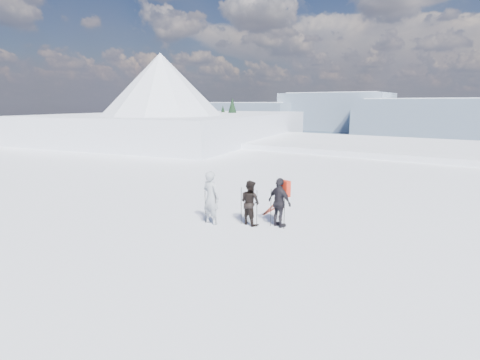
% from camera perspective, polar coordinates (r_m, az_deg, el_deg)
% --- Properties ---
extents(lake_basin, '(820.00, 820.00, 71.62)m').
position_cam_1_polar(lake_basin, '(39.69, 25.26, -5.30)').
color(lake_basin, white).
rests_on(lake_basin, ground).
extents(near_ridge, '(31.37, 35.68, 25.62)m').
position_cam_1_polar(near_ridge, '(49.21, -6.68, 2.48)').
color(near_ridge, white).
rests_on(near_ridge, ground).
extents(skier_grey, '(0.77, 0.56, 1.96)m').
position_cam_1_polar(skier_grey, '(13.58, -4.45, -2.69)').
color(skier_grey, '#9AA0A8').
rests_on(skier_grey, ground).
extents(skier_dark, '(0.92, 0.79, 1.63)m').
position_cam_1_polar(skier_dark, '(13.50, 1.55, -3.45)').
color(skier_dark, black).
rests_on(skier_dark, ground).
extents(skier_pack, '(1.12, 0.72, 1.77)m').
position_cam_1_polar(skier_pack, '(13.29, 6.05, -3.45)').
color(skier_pack, black).
rests_on(skier_pack, ground).
extents(backpack, '(0.42, 0.32, 0.57)m').
position_cam_1_polar(backpack, '(13.21, 6.92, 1.66)').
color(backpack, red).
rests_on(backpack, skier_pack).
extents(ski_poles, '(2.77, 1.00, 1.37)m').
position_cam_1_polar(ski_poles, '(13.42, 0.87, -4.34)').
color(ski_poles, black).
rests_on(ski_poles, ground).
extents(skis_loose, '(0.47, 1.70, 0.03)m').
position_cam_1_polar(skis_loose, '(15.61, 4.75, -4.45)').
color(skis_loose, black).
rests_on(skis_loose, ground).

